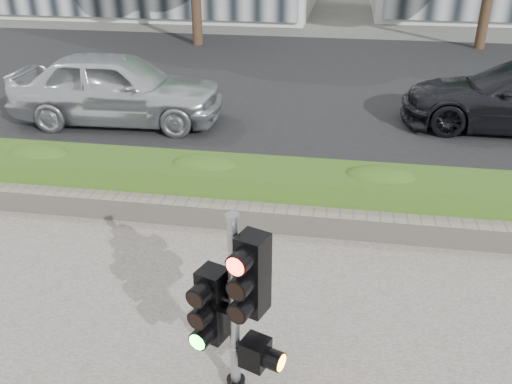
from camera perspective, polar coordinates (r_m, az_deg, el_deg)
ground at (r=6.51m, az=-0.30°, el=-12.52°), size 120.00×120.00×0.00m
road at (r=15.54m, az=5.99°, el=11.33°), size 60.00×13.00×0.02m
curb at (r=9.12m, az=3.01°, el=0.29°), size 60.00×0.25×0.12m
stone_wall at (r=7.95m, az=1.99°, el=-2.78°), size 12.00×0.32×0.34m
hedge at (r=8.44m, az=2.58°, el=0.37°), size 12.00×1.00×0.68m
traffic_signal at (r=4.94m, az=-1.89°, el=-11.06°), size 0.71×0.60×1.93m
car_silver at (r=12.49m, az=-14.39°, el=10.58°), size 4.70×2.08×1.57m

